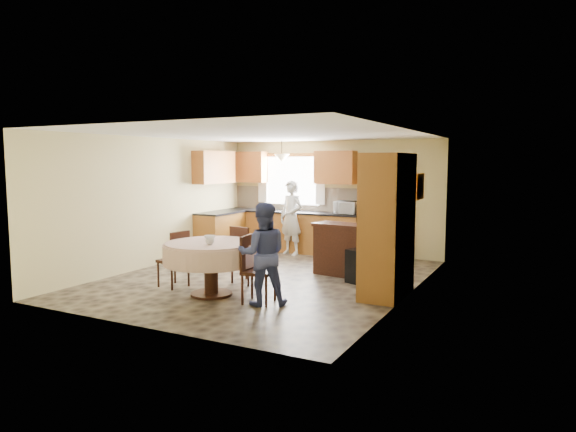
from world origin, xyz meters
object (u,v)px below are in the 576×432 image
(oven_tower, at_px, (377,209))
(dining_table, at_px, (211,254))
(cupboard, at_px, (387,226))
(person_sink, at_px, (291,218))
(chair_right, at_px, (254,266))
(person_dining, at_px, (263,254))
(chair_left, at_px, (176,256))
(chair_back, at_px, (244,252))
(sideboard, at_px, (348,252))

(oven_tower, xyz_separation_m, dining_table, (-1.31, -4.04, -0.42))
(cupboard, relative_size, person_sink, 1.32)
(chair_right, bearing_deg, dining_table, 77.82)
(oven_tower, distance_m, chair_right, 4.15)
(oven_tower, bearing_deg, person_dining, -94.84)
(oven_tower, distance_m, chair_left, 4.46)
(chair_back, relative_size, person_dining, 0.66)
(sideboard, xyz_separation_m, dining_table, (-1.36, -2.23, 0.20))
(person_dining, bearing_deg, person_sink, -100.34)
(chair_left, xyz_separation_m, chair_right, (1.58, -0.19, 0.03))
(chair_left, bearing_deg, oven_tower, 162.32)
(chair_right, height_order, person_sink, person_sink)
(cupboard, xyz_separation_m, chair_left, (-3.18, -1.04, -0.57))
(sideboard, xyz_separation_m, cupboard, (1.02, -1.04, 0.64))
(chair_left, bearing_deg, chair_back, 141.81)
(cupboard, relative_size, dining_table, 1.50)
(person_dining, bearing_deg, oven_tower, -126.49)
(chair_back, distance_m, chair_right, 1.18)
(cupboard, relative_size, person_dining, 1.47)
(person_sink, bearing_deg, dining_table, -65.96)
(sideboard, bearing_deg, oven_tower, 99.56)
(dining_table, distance_m, chair_back, 0.88)
(chair_left, bearing_deg, sideboard, 144.76)
(dining_table, relative_size, person_dining, 0.98)
(chair_left, bearing_deg, dining_table, 90.33)
(chair_left, relative_size, chair_right, 0.95)
(oven_tower, bearing_deg, chair_back, -111.93)
(dining_table, bearing_deg, chair_right, -3.13)
(chair_back, bearing_deg, oven_tower, -102.61)
(sideboard, height_order, dining_table, sideboard)
(person_sink, bearing_deg, cupboard, -24.22)
(oven_tower, xyz_separation_m, chair_right, (-0.53, -4.08, -0.52))
(chair_left, height_order, person_dining, person_dining)
(sideboard, bearing_deg, chair_left, -127.96)
(sideboard, relative_size, chair_back, 1.27)
(sideboard, distance_m, person_dining, 2.37)
(chair_left, distance_m, person_dining, 1.79)
(chair_back, bearing_deg, sideboard, -124.96)
(sideboard, xyz_separation_m, person_sink, (-1.86, 1.42, 0.38))
(dining_table, height_order, chair_right, chair_right)
(oven_tower, relative_size, dining_table, 1.48)
(chair_back, bearing_deg, cupboard, -162.97)
(sideboard, distance_m, chair_right, 2.35)
(chair_left, distance_m, chair_back, 1.11)
(sideboard, xyz_separation_m, chair_back, (-1.32, -1.36, 0.10))
(chair_back, relative_size, person_sink, 0.59)
(chair_back, xyz_separation_m, person_dining, (0.93, -0.96, 0.20))
(dining_table, height_order, person_sink, person_sink)
(cupboard, height_order, chair_left, cupboard)
(oven_tower, relative_size, cupboard, 0.98)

